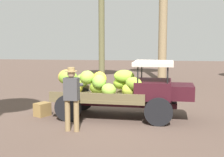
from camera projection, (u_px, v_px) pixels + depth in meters
name	position (u px, v px, depth m)	size (l,w,h in m)	color
ground_plane	(116.00, 117.00, 10.03)	(60.00, 60.00, 0.00)	brown
truck	(124.00, 89.00, 9.80)	(4.53, 1.93, 1.86)	#361019
farmer	(72.00, 95.00, 8.31)	(0.52, 0.47, 1.79)	olive
wooden_crate	(42.00, 109.00, 10.14)	(0.48, 0.38, 0.44)	olive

